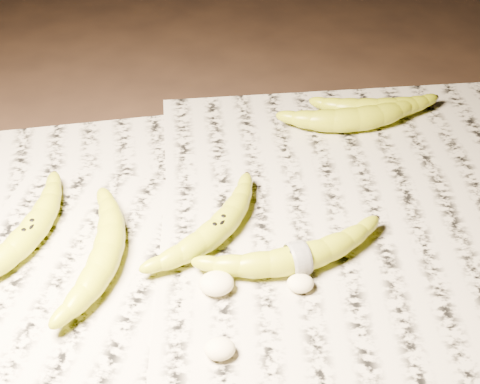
{
  "coord_description": "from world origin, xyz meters",
  "views": [
    {
      "loc": [
        -0.03,
        -0.61,
        0.58
      ],
      "look_at": [
        0.02,
        0.02,
        0.05
      ],
      "focal_mm": 50.0,
      "sensor_mm": 36.0,
      "label": 1
    }
  ],
  "objects": [
    {
      "name": "newspaper_patch",
      "position": [
        0.03,
        0.0,
        0.0
      ],
      "size": [
        0.9,
        0.7,
        0.01
      ],
      "primitive_type": "cube",
      "color": "#BAB49F",
      "rests_on": "ground"
    },
    {
      "name": "measuring_tape",
      "position": [
        0.09,
        -0.07,
        0.03
      ],
      "size": [
        0.01,
        0.04,
        0.04
      ],
      "primitive_type": "torus",
      "rotation": [
        0.0,
        1.57,
        0.24
      ],
      "color": "white",
      "rests_on": "newspaper_patch"
    },
    {
      "name": "banana_upper_a",
      "position": [
        0.21,
        0.21,
        0.03
      ],
      "size": [
        0.2,
        0.08,
        0.04
      ],
      "primitive_type": null,
      "rotation": [
        0.0,
        0.0,
        0.11
      ],
      "color": "#B5B817",
      "rests_on": "newspaper_patch"
    },
    {
      "name": "banana_center",
      "position": [
        -0.01,
        -0.01,
        0.02
      ],
      "size": [
        0.16,
        0.18,
        0.03
      ],
      "primitive_type": null,
      "rotation": [
        0.0,
        0.0,
        0.88
      ],
      "color": "#B5B817",
      "rests_on": "newspaper_patch"
    },
    {
      "name": "flesh_chunk_a",
      "position": [
        -0.01,
        -0.09,
        0.02
      ],
      "size": [
        0.04,
        0.03,
        0.02
      ],
      "primitive_type": "ellipsoid",
      "color": "beige",
      "rests_on": "newspaper_patch"
    },
    {
      "name": "ground",
      "position": [
        0.0,
        0.0,
        0.0
      ],
      "size": [
        3.0,
        3.0,
        0.0
      ],
      "primitive_type": "plane",
      "color": "black",
      "rests_on": "ground"
    },
    {
      "name": "banana_taped",
      "position": [
        0.09,
        -0.07,
        0.03
      ],
      "size": [
        0.21,
        0.1,
        0.03
      ],
      "primitive_type": null,
      "rotation": [
        0.0,
        0.0,
        0.24
      ],
      "color": "#B5B817",
      "rests_on": "newspaper_patch"
    },
    {
      "name": "banana_left_a",
      "position": [
        -0.23,
        -0.0,
        0.03
      ],
      "size": [
        0.13,
        0.2,
        0.03
      ],
      "primitive_type": null,
      "rotation": [
        0.0,
        0.0,
        1.16
      ],
      "color": "#B5B817",
      "rests_on": "newspaper_patch"
    },
    {
      "name": "flesh_chunk_b",
      "position": [
        -0.01,
        -0.18,
        0.02
      ],
      "size": [
        0.03,
        0.03,
        0.02
      ],
      "primitive_type": "ellipsoid",
      "color": "beige",
      "rests_on": "newspaper_patch"
    },
    {
      "name": "flesh_chunk_c",
      "position": [
        0.08,
        -0.1,
        0.02
      ],
      "size": [
        0.03,
        0.03,
        0.02
      ],
      "primitive_type": "ellipsoid",
      "color": "beige",
      "rests_on": "newspaper_patch"
    },
    {
      "name": "banana_upper_b",
      "position": [
        0.25,
        0.24,
        0.03
      ],
      "size": [
        0.17,
        0.06,
        0.03
      ],
      "primitive_type": null,
      "rotation": [
        0.0,
        0.0,
        -0.03
      ],
      "color": "#B5B817",
      "rests_on": "newspaper_patch"
    },
    {
      "name": "banana_left_b",
      "position": [
        -0.14,
        -0.04,
        0.03
      ],
      "size": [
        0.09,
        0.2,
        0.04
      ],
      "primitive_type": null,
      "rotation": [
        0.0,
        0.0,
        1.41
      ],
      "color": "#B5B817",
      "rests_on": "newspaper_patch"
    }
  ]
}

